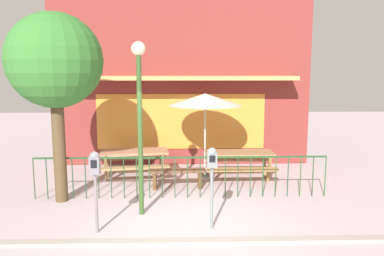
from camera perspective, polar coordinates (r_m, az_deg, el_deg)
The scene contains 12 objects.
ground at distance 7.45m, azimuth -1.59°, elevation -14.39°, with size 40.00×40.00×0.00m, color #B4A3AA.
pub_storefront at distance 11.92m, azimuth -1.69°, elevation 7.32°, with size 7.96×1.40×5.33m.
patio_fence_front at distance 8.77m, azimuth -1.63°, elevation -6.25°, with size 6.71×0.04×0.97m.
picnic_table_left at distance 10.43m, azimuth -8.64°, elevation -4.25°, with size 1.96×1.58×0.79m.
picnic_table_right at distance 10.24m, azimuth 7.09°, elevation -4.45°, with size 1.80×1.37×0.79m.
patio_umbrella at distance 10.33m, azimuth 1.99°, elevation 4.21°, with size 1.99×1.99×2.30m.
patio_bench at distance 9.54m, azimuth -2.21°, elevation -6.98°, with size 1.42×0.40×0.48m.
parking_meter_near at distance 6.96m, azimuth 3.01°, elevation -5.77°, with size 0.18×0.17×1.53m.
parking_meter_far at distance 7.00m, azimuth -14.31°, elevation -6.17°, with size 0.18×0.17×1.50m.
street_tree at distance 8.77m, azimuth -19.82°, elevation 9.21°, with size 2.05×2.05×4.15m.
street_lamp at distance 7.55m, azimuth -7.85°, elevation 3.91°, with size 0.28×0.28×3.46m.
curb_edge at distance 6.79m, azimuth -1.58°, elevation -16.77°, with size 11.15×0.20×0.11m, color gray.
Camera 1 is at (-0.00, -6.86, 2.90)m, focal length 35.67 mm.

